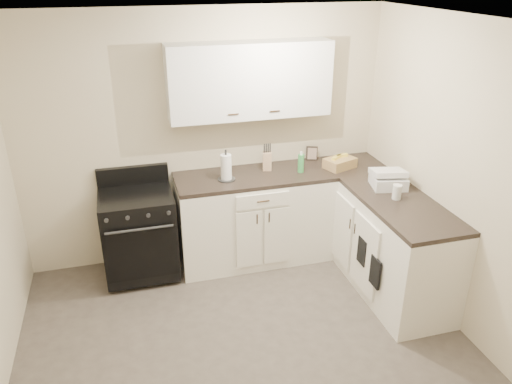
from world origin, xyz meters
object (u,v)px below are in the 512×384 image
object	(u,v)px
stove	(140,234)
paper_towel	(226,167)
knife_block	(267,161)
wicker_basket	(340,163)
countertop_grill	(388,181)

from	to	relation	value
stove	paper_towel	xyz separation A→B (m)	(0.87, -0.02, 0.61)
knife_block	paper_towel	bearing A→B (deg)	-148.99
stove	wicker_basket	size ratio (longest dim) A/B	2.73
paper_towel	stove	bearing A→B (deg)	178.79
knife_block	wicker_basket	xyz separation A→B (m)	(0.73, -0.14, -0.04)
stove	paper_towel	distance (m)	1.06
stove	wicker_basket	bearing A→B (deg)	-0.72
paper_towel	countertop_grill	distance (m)	1.52
stove	paper_towel	bearing A→B (deg)	-1.21
stove	wicker_basket	xyz separation A→B (m)	(2.04, -0.03, 0.53)
paper_towel	wicker_basket	size ratio (longest dim) A/B	0.84
paper_towel	wicker_basket	xyz separation A→B (m)	(1.18, -0.01, -0.08)
wicker_basket	paper_towel	bearing A→B (deg)	179.65
countertop_grill	stove	bearing A→B (deg)	177.91
stove	wicker_basket	world-z (taller)	wicker_basket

